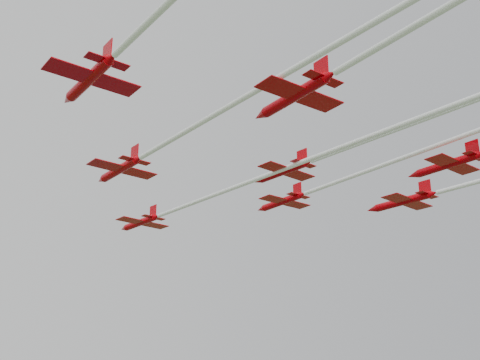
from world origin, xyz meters
TOP-DOWN VIEW (x-y plane):
  - jet_lead at (-4.69, 2.86)m, footprint 17.04×64.54m
  - jet_row2_left at (-15.40, -11.63)m, footprint 13.70×60.29m
  - jet_row2_right at (11.95, -2.87)m, footprint 10.48×45.46m
  - jet_row3_left at (-26.16, -32.76)m, footprint 12.13×62.07m
  - jet_row3_mid at (2.94, -28.71)m, footprint 16.68×64.16m
  - jet_row3_right at (27.34, -17.36)m, footprint 15.19×52.88m
  - jet_row4_left at (-7.81, -42.08)m, footprint 11.29×63.46m

SIDE VIEW (x-z plane):
  - jet_lead at x=-4.69m, z-range 57.58..60.20m
  - jet_row3_mid at x=2.94m, z-range 57.84..60.28m
  - jet_row3_right at x=27.34m, z-range 59.05..62.00m
  - jet_row4_left at x=-7.81m, z-range 59.11..61.98m
  - jet_row2_left at x=-15.40m, z-range 59.43..62.22m
  - jet_row3_left at x=-26.16m, z-range 60.23..63.06m
  - jet_row2_right at x=11.95m, z-range 60.33..63.02m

